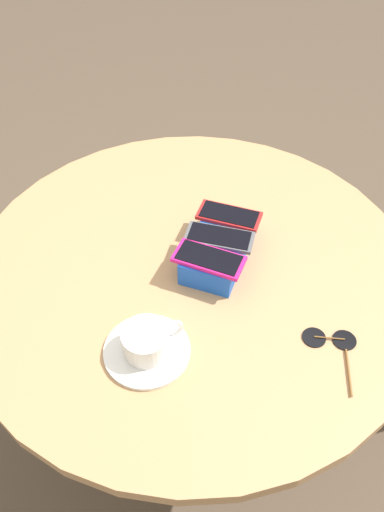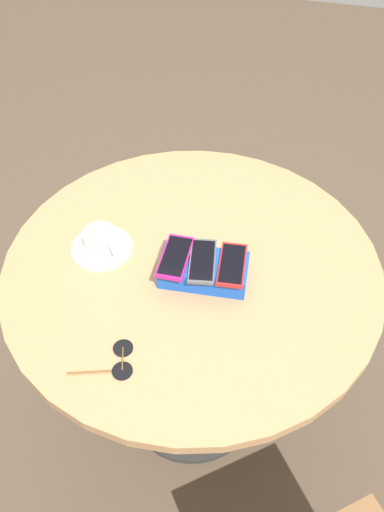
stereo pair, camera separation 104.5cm
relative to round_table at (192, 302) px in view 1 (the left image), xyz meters
The scene contains 9 objects.
ground_plane 0.62m from the round_table, ahead, with size 8.00×8.00×0.00m, color brown.
round_table is the anchor object (origin of this frame).
phone_box 0.18m from the round_table, 133.49° to the left, with size 0.22×0.13×0.06m.
phone_red 0.23m from the round_table, 160.70° to the left, with size 0.08×0.14×0.01m.
phone_gray 0.21m from the round_table, 130.23° to the left, with size 0.09×0.15×0.01m.
phone_magenta 0.21m from the round_table, 60.96° to the left, with size 0.07×0.15×0.01m.
saucer 0.28m from the round_table, ahead, with size 0.16×0.16×0.01m, color silver.
coffee_cup 0.30m from the round_table, ahead, with size 0.11×0.09×0.06m.
sunglasses 0.36m from the round_table, 76.92° to the left, with size 0.13×0.12×0.01m.
Camera 1 is at (0.66, 0.31, 1.56)m, focal length 35.00 mm.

